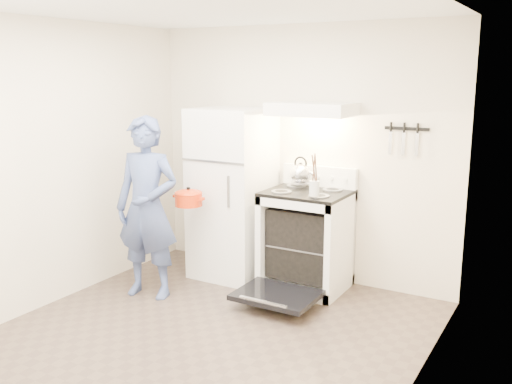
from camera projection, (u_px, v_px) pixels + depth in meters
floor at (197, 342)px, 4.39m from camera, size 3.60×3.60×0.00m
back_wall at (300, 154)px, 5.66m from camera, size 3.20×0.02×2.50m
refrigerator at (233, 193)px, 5.73m from camera, size 0.70×0.70×1.70m
stove_body at (306, 241)px, 5.44m from camera, size 0.76×0.65×0.92m
cooktop at (307, 193)px, 5.34m from camera, size 0.76×0.65×0.03m
backsplash at (320, 176)px, 5.56m from camera, size 0.76×0.07×0.20m
oven_door at (277, 295)px, 5.00m from camera, size 0.70×0.54×0.04m
oven_rack at (306, 243)px, 5.44m from camera, size 0.60×0.52×0.01m
range_hood at (312, 109)px, 5.24m from camera, size 0.76×0.50×0.12m
knife_strip at (407, 129)px, 5.07m from camera, size 0.40×0.02×0.03m
pizza_stone at (311, 245)px, 5.35m from camera, size 0.36×0.36×0.02m
tea_kettle at (300, 172)px, 5.49m from camera, size 0.25×0.20×0.30m
utensil_jar at (314, 188)px, 5.00m from camera, size 0.10×0.10×0.13m
person at (147, 208)px, 5.18m from camera, size 0.68×0.51×1.67m
dutch_oven at (189, 199)px, 5.30m from camera, size 0.33×0.26×0.22m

